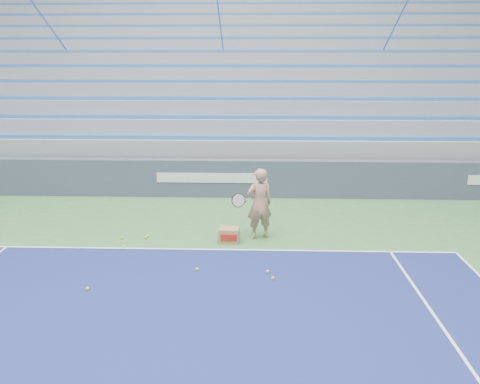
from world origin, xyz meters
The scene contains 12 objects.
sponsor_barrier centered at (0.00, 15.88, 0.55)m, with size 30.00×0.32×1.10m.
bleachers centered at (0.00, 21.60, 2.36)m, with size 31.00×9.15×7.30m.
tennis_player centered at (1.34, 12.62, 0.81)m, with size 0.95×0.90×1.62m.
ball_box centered at (0.68, 12.34, 0.17)m, with size 0.46×0.37×0.33m.
tennis_ball_0 centered at (-1.75, 12.43, 0.03)m, with size 0.07×0.07×0.07m, color #B8EA2F.
tennis_ball_1 centered at (-1.19, 12.57, 0.03)m, with size 0.07×0.07×0.07m, color #B8EA2F.
tennis_ball_2 centered at (0.15, 10.86, 0.03)m, with size 0.07×0.07×0.07m, color #B8EA2F.
tennis_ball_3 centered at (1.50, 10.80, 0.03)m, with size 0.07×0.07×0.07m, color #B8EA2F.
tennis_ball_4 centered at (-1.57, 11.91, 0.03)m, with size 0.07×0.07×0.07m, color #B8EA2F.
tennis_ball_5 centered at (-1.69, 10.02, 0.03)m, with size 0.07×0.07×0.07m, color #B8EA2F.
tennis_ball_6 centered at (-1.21, 12.48, 0.03)m, with size 0.07×0.07×0.07m, color #B8EA2F.
tennis_ball_7 centered at (1.60, 10.53, 0.03)m, with size 0.07×0.07×0.07m, color #B8EA2F.
Camera 1 is at (1.24, 2.68, 3.96)m, focal length 35.00 mm.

